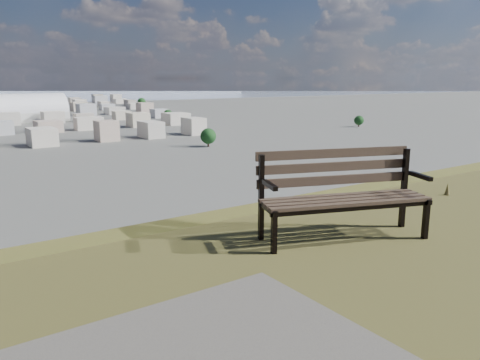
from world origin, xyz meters
TOP-DOWN VIEW (x-y plane):
  - park_bench at (-0.32, 2.78)m, footprint 1.90×1.15m
  - arena at (47.30, 318.71)m, footprint 55.44×25.64m

SIDE VIEW (x-z plane):
  - arena at x=47.30m, z-range -6.07..16.89m
  - park_bench at x=-0.32m, z-range 25.06..26.01m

